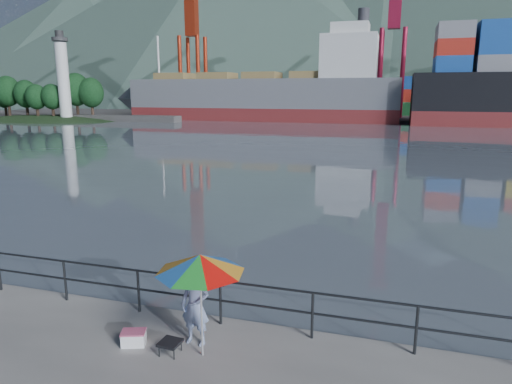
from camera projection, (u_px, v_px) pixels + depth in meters
harbor_water at (373, 109)px, 130.62m from camera, size 500.00×280.00×0.00m
far_dock at (415, 116)px, 93.23m from camera, size 200.00×40.00×0.40m
guardrail at (101, 285)px, 10.67m from camera, size 22.00×0.06×1.03m
mountains at (486, 14)px, 184.52m from camera, size 600.00×332.80×80.00m
lighthouse_islet at (43, 117)px, 82.65m from camera, size 48.00×26.40×19.20m
fisherman at (195, 305)px, 9.01m from camera, size 0.62×0.43×1.65m
beach_umbrella at (200, 264)px, 8.35m from camera, size 2.01×2.01×2.04m
folding_stool at (170, 347)px, 8.77m from camera, size 0.42×0.42×0.26m
cooler_bag at (134, 339)px, 9.09m from camera, size 0.53×0.44×0.26m
fishing_rod at (212, 314)px, 10.39m from camera, size 0.16×1.89×1.33m
bulk_carrier at (271, 95)px, 80.90m from camera, size 47.88×8.29×14.50m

